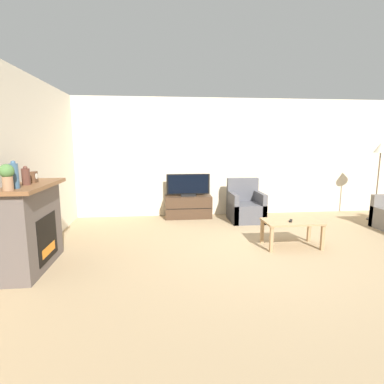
% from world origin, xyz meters
% --- Properties ---
extents(ground_plane, '(24.00, 24.00, 0.00)m').
position_xyz_m(ground_plane, '(0.00, 0.00, 0.00)').
color(ground_plane, '#9E8460').
extents(wall_back, '(12.00, 0.06, 2.70)m').
position_xyz_m(wall_back, '(0.00, 2.52, 1.35)').
color(wall_back, beige).
rests_on(wall_back, ground).
extents(wall_left, '(0.06, 12.00, 2.70)m').
position_xyz_m(wall_left, '(-3.60, 0.00, 1.35)').
color(wall_left, beige).
rests_on(wall_left, ground).
extents(fireplace, '(0.49, 1.32, 1.16)m').
position_xyz_m(fireplace, '(-3.39, -0.32, 0.59)').
color(fireplace, '#564C47').
rests_on(fireplace, ground).
extents(mantel_vase_left, '(0.10, 0.10, 0.33)m').
position_xyz_m(mantel_vase_left, '(-3.37, -0.72, 1.32)').
color(mantel_vase_left, '#385670').
rests_on(mantel_vase_left, fireplace).
extents(mantel_vase_centre_left, '(0.10, 0.10, 0.24)m').
position_xyz_m(mantel_vase_centre_left, '(-3.37, -0.42, 1.28)').
color(mantel_vase_centre_left, '#512D23').
rests_on(mantel_vase_centre_left, fireplace).
extents(mantel_clock, '(0.08, 0.11, 0.15)m').
position_xyz_m(mantel_clock, '(-3.37, -0.19, 1.24)').
color(mantel_clock, brown).
rests_on(mantel_clock, fireplace).
extents(potted_plant, '(0.16, 0.16, 0.30)m').
position_xyz_m(potted_plant, '(-3.37, -0.89, 1.34)').
color(potted_plant, '#936B4C').
rests_on(potted_plant, fireplace).
extents(tv_stand, '(1.04, 0.43, 0.50)m').
position_xyz_m(tv_stand, '(-1.05, 2.23, 0.25)').
color(tv_stand, '#422D1E').
rests_on(tv_stand, ground).
extents(tv, '(0.98, 0.18, 0.50)m').
position_xyz_m(tv, '(-1.05, 2.23, 0.74)').
color(tv, black).
rests_on(tv, tv_stand).
extents(armchair, '(0.70, 0.76, 0.91)m').
position_xyz_m(armchair, '(0.17, 1.86, 0.29)').
color(armchair, '#4C4C51').
rests_on(armchair, ground).
extents(coffee_table, '(0.92, 0.52, 0.44)m').
position_xyz_m(coffee_table, '(0.46, 0.13, 0.37)').
color(coffee_table, '#A37F56').
rests_on(coffee_table, ground).
extents(remote, '(0.11, 0.15, 0.02)m').
position_xyz_m(remote, '(0.42, 0.10, 0.45)').
color(remote, black).
rests_on(remote, coffee_table).
extents(floor_lamp, '(0.30, 0.30, 1.70)m').
position_xyz_m(floor_lamp, '(3.04, 1.60, 1.45)').
color(floor_lamp, black).
rests_on(floor_lamp, ground).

